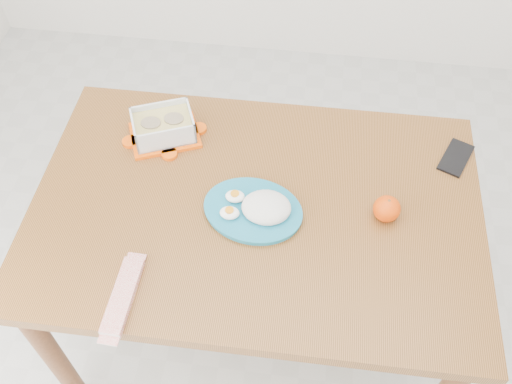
# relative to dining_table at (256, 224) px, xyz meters

# --- Properties ---
(ground) EXTENTS (3.50, 3.50, 0.00)m
(ground) POSITION_rel_dining_table_xyz_m (0.08, -0.10, -0.66)
(ground) COLOR #B7B7B2
(ground) RESTS_ON ground
(dining_table) EXTENTS (1.26, 0.85, 0.75)m
(dining_table) POSITION_rel_dining_table_xyz_m (0.00, 0.00, 0.00)
(dining_table) COLOR brown
(dining_table) RESTS_ON ground
(food_container) EXTENTS (0.25, 0.22, 0.09)m
(food_container) POSITION_rel_dining_table_xyz_m (-0.31, 0.22, 0.14)
(food_container) COLOR #F65407
(food_container) RESTS_ON dining_table
(orange_fruit) EXTENTS (0.07, 0.07, 0.07)m
(orange_fruit) POSITION_rel_dining_table_xyz_m (0.36, 0.01, 0.13)
(orange_fruit) COLOR #E65804
(orange_fruit) RESTS_ON dining_table
(rice_plate) EXTENTS (0.32, 0.32, 0.07)m
(rice_plate) POSITION_rel_dining_table_xyz_m (0.01, -0.03, 0.12)
(rice_plate) COLOR teal
(rice_plate) RESTS_ON dining_table
(candy_bar) EXTENTS (0.06, 0.21, 0.02)m
(candy_bar) POSITION_rel_dining_table_xyz_m (-0.29, -0.33, 0.10)
(candy_bar) COLOR #B41009
(candy_bar) RESTS_ON dining_table
(smartphone) EXTENTS (0.12, 0.16, 0.01)m
(smartphone) POSITION_rel_dining_table_xyz_m (0.57, 0.25, 0.10)
(smartphone) COLOR black
(smartphone) RESTS_ON dining_table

